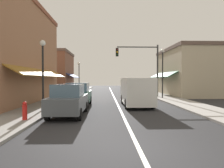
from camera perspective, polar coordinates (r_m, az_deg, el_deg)
name	(u,v)px	position (r m, az deg, el deg)	size (l,w,h in m)	color
ground_plane	(114,97)	(23.59, 0.54, -3.59)	(80.00, 80.00, 0.00)	#28282B
sidewalk_left	(66,96)	(23.99, -12.73, -3.40)	(2.60, 56.00, 0.12)	gray
sidewalk_right	(161,96)	(24.44, 13.55, -3.32)	(2.60, 56.00, 0.12)	#A39E99
lane_center_stripe	(114,97)	(23.59, 0.54, -3.59)	(0.14, 52.00, 0.01)	silver
storefront_left_block	(5,52)	(19.59, -28.00, 7.95)	(6.77, 14.20, 8.69)	#9E6B4C
storefront_right_block	(187,72)	(27.53, 20.33, 3.24)	(6.53, 10.20, 5.95)	#BCAD8E
storefront_far_left	(54,72)	(34.56, -16.08, 3.35)	(6.64, 8.20, 6.52)	brown
parked_car_nearest_left	(69,100)	(11.60, -12.11, -4.45)	(1.83, 4.12, 1.77)	#4C5156
parked_car_second_left	(78,95)	(15.57, -9.50, -2.95)	(1.81, 4.11, 1.77)	#0F4C33
van_in_lane	(136,91)	(15.53, 6.78, -1.96)	(2.03, 5.19, 2.12)	silver
traffic_signal_mast_arm	(143,62)	(22.72, 8.82, 6.19)	(4.75, 0.50, 5.84)	#333333
street_lamp_left_near	(43,63)	(13.38, -18.89, 5.56)	(0.36, 0.36, 4.47)	black
street_lamp_right_mid	(163,66)	(21.58, 14.06, 5.03)	(0.36, 0.36, 5.15)	black
street_lamp_left_far	(79,72)	(30.15, -9.25, 3.32)	(0.36, 0.36, 4.53)	black
fire_hydrant	(25,111)	(10.54, -23.34, -6.92)	(0.22, 0.22, 0.87)	red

